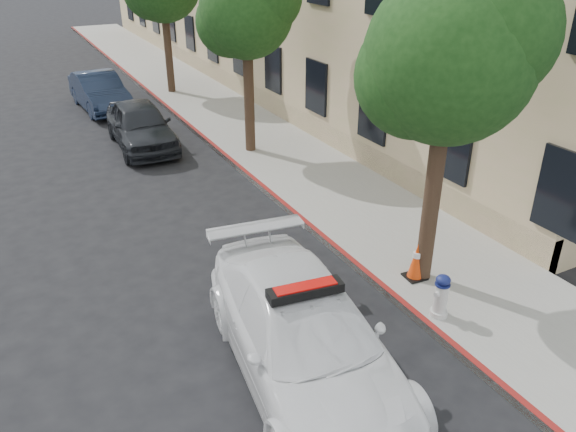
% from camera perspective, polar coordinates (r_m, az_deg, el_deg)
% --- Properties ---
extents(ground, '(120.00, 120.00, 0.00)m').
position_cam_1_polar(ground, '(11.28, -4.73, -5.57)').
color(ground, black).
rests_on(ground, ground).
extents(sidewalk, '(3.20, 50.00, 0.15)m').
position_cam_1_polar(sidewalk, '(21.03, -6.58, 10.15)').
color(sidewalk, gray).
rests_on(sidewalk, ground).
extents(curb_strip, '(0.12, 50.00, 0.15)m').
position_cam_1_polar(curb_strip, '(20.55, -10.62, 9.48)').
color(curb_strip, maroon).
rests_on(curb_strip, ground).
extents(tree_near, '(2.92, 2.82, 5.62)m').
position_cam_1_polar(tree_near, '(9.60, 16.31, 15.27)').
color(tree_near, black).
rests_on(tree_near, sidewalk).
extents(tree_mid, '(2.77, 2.64, 5.43)m').
position_cam_1_polar(tree_mid, '(16.31, -4.14, 20.14)').
color(tree_mid, black).
rests_on(tree_mid, sidewalk).
extents(police_car, '(2.68, 5.27, 1.62)m').
position_cam_1_polar(police_car, '(8.43, 1.69, -12.02)').
color(police_car, white).
rests_on(police_car, ground).
extents(parked_car_mid, '(1.82, 4.21, 1.41)m').
position_cam_1_polar(parked_car_mid, '(18.24, -14.75, 8.93)').
color(parked_car_mid, black).
rests_on(parked_car_mid, ground).
extents(parked_car_far, '(1.70, 4.22, 1.36)m').
position_cam_1_polar(parked_car_far, '(22.87, -18.59, 11.89)').
color(parked_car_far, '#151F34').
rests_on(parked_car_far, ground).
extents(fire_hydrant, '(0.34, 0.31, 0.80)m').
position_cam_1_polar(fire_hydrant, '(9.91, 15.28, -7.85)').
color(fire_hydrant, silver).
rests_on(fire_hydrant, sidewalk).
extents(traffic_cone, '(0.41, 0.41, 0.73)m').
position_cam_1_polar(traffic_cone, '(10.85, 12.92, -4.48)').
color(traffic_cone, black).
rests_on(traffic_cone, sidewalk).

